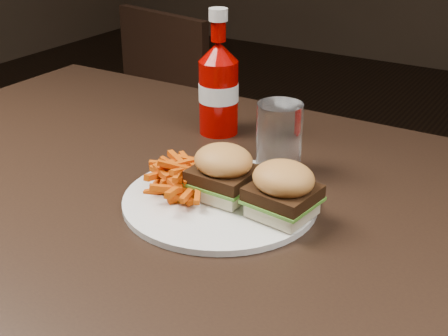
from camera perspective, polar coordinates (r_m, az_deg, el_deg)
The scene contains 8 objects.
dining_table at distance 0.90m, azimuth -3.51°, elevation -3.27°, with size 1.20×0.80×0.04m, color black.
chair_far at distance 1.99m, azimuth -1.78°, elevation 3.78°, with size 0.36×0.36×0.03m, color black.
plate at distance 0.85m, azimuth -0.35°, elevation -2.99°, with size 0.27×0.27×0.01m, color white.
sandwich_half_a at distance 0.85m, azimuth -0.05°, elevation -1.93°, with size 0.07×0.07×0.02m, color #F6E5BB.
sandwich_half_b at distance 0.80m, azimuth 5.34°, elevation -3.68°, with size 0.07×0.07×0.02m, color beige.
fries_pile at distance 0.86m, azimuth -3.65°, elevation -0.72°, with size 0.10×0.10×0.04m, color #CF3500, non-canonical shape.
ketchup_bottle at distance 1.07m, azimuth -0.49°, elevation 6.29°, with size 0.07×0.07×0.13m, color #930200.
tumbler at distance 0.92m, azimuth 5.05°, elevation 2.73°, with size 0.07×0.07×0.11m, color white.
Camera 1 is at (0.46, -0.64, 1.16)m, focal length 50.00 mm.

